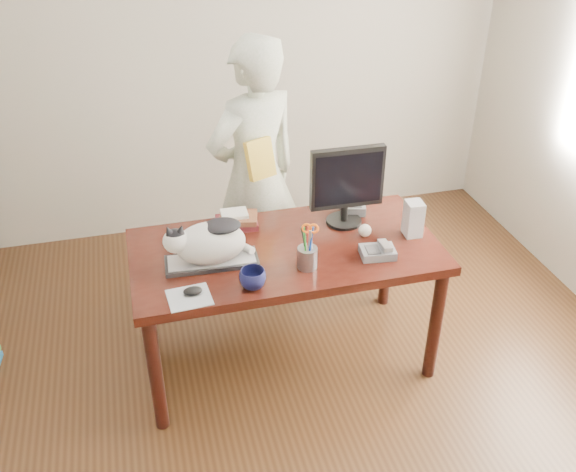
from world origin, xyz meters
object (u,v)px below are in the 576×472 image
(book_stack, at_px, (237,220))
(speaker, at_px, (413,219))
(coffee_mug, at_px, (253,279))
(calculator, at_px, (352,205))
(monitor, at_px, (347,182))
(phone, at_px, (378,251))
(pen_cup, at_px, (307,255))
(person, at_px, (255,178))
(mouse, at_px, (193,291))
(desk, at_px, (282,263))
(cat, at_px, (207,242))
(keyboard, at_px, (212,261))
(baseball, at_px, (365,230))

(book_stack, bearing_deg, speaker, -11.59)
(coffee_mug, height_order, calculator, coffee_mug)
(monitor, distance_m, phone, 0.42)
(pen_cup, distance_m, person, 0.84)
(mouse, relative_size, coffee_mug, 0.75)
(coffee_mug, distance_m, speaker, 0.96)
(coffee_mug, bearing_deg, book_stack, 86.62)
(speaker, xyz_separation_m, book_stack, (-0.89, 0.33, -0.06))
(desk, relative_size, book_stack, 6.50)
(cat, relative_size, pen_cup, 1.79)
(monitor, xyz_separation_m, calculator, (0.09, 0.15, -0.23))
(speaker, bearing_deg, keyboard, -176.66)
(coffee_mug, xyz_separation_m, book_stack, (0.03, 0.58, -0.01))
(calculator, bearing_deg, cat, -142.55)
(keyboard, xyz_separation_m, cat, (-0.01, -0.00, 0.12))
(keyboard, relative_size, pen_cup, 1.86)
(desk, xyz_separation_m, monitor, (0.38, 0.07, 0.40))
(baseball, bearing_deg, coffee_mug, -155.73)
(keyboard, xyz_separation_m, monitor, (0.77, 0.20, 0.24))
(cat, distance_m, person, 0.78)
(keyboard, relative_size, calculator, 2.17)
(cat, xyz_separation_m, monitor, (0.79, 0.20, 0.12))
(baseball, bearing_deg, calculator, 83.51)
(pen_cup, bearing_deg, coffee_mug, -161.43)
(pen_cup, bearing_deg, person, 95.86)
(phone, distance_m, baseball, 0.20)
(monitor, bearing_deg, desk, -168.16)
(desk, bearing_deg, baseball, -9.67)
(pen_cup, height_order, coffee_mug, pen_cup)
(book_stack, height_order, person, person)
(desk, height_order, cat, cat)
(book_stack, bearing_deg, desk, -36.58)
(coffee_mug, xyz_separation_m, speaker, (0.93, 0.26, 0.05))
(coffee_mug, bearing_deg, mouse, 176.90)
(phone, xyz_separation_m, baseball, (0.00, 0.20, 0.01))
(pen_cup, height_order, calculator, pen_cup)
(phone, xyz_separation_m, speaker, (0.25, 0.15, 0.07))
(coffee_mug, height_order, speaker, speaker)
(keyboard, distance_m, calculator, 0.93)
(cat, xyz_separation_m, phone, (0.85, -0.14, -0.11))
(desk, height_order, monitor, monitor)
(calculator, distance_m, person, 0.60)
(coffee_mug, relative_size, speaker, 0.64)
(coffee_mug, bearing_deg, person, 77.28)
(speaker, relative_size, calculator, 0.90)
(cat, xyz_separation_m, person, (0.38, 0.68, -0.03))
(desk, xyz_separation_m, person, (-0.03, 0.55, 0.25))
(speaker, relative_size, person, 0.12)
(desk, bearing_deg, book_stack, 134.91)
(keyboard, relative_size, baseball, 6.86)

